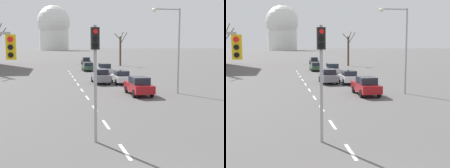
# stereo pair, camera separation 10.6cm
# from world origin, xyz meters

# --- Properties ---
(lane_stripe_0) EXTENTS (0.16, 2.00, 0.01)m
(lane_stripe_0) POSITION_xyz_m (0.00, 4.84, 0.00)
(lane_stripe_0) COLOR silver
(lane_stripe_0) RESTS_ON ground_plane
(lane_stripe_1) EXTENTS (0.16, 2.00, 0.01)m
(lane_stripe_1) POSITION_xyz_m (0.00, 9.34, 0.00)
(lane_stripe_1) COLOR silver
(lane_stripe_1) RESTS_ON ground_plane
(lane_stripe_2) EXTENTS (0.16, 2.00, 0.01)m
(lane_stripe_2) POSITION_xyz_m (0.00, 13.84, 0.00)
(lane_stripe_2) COLOR silver
(lane_stripe_2) RESTS_ON ground_plane
(lane_stripe_3) EXTENTS (0.16, 2.00, 0.01)m
(lane_stripe_3) POSITION_xyz_m (0.00, 18.34, 0.00)
(lane_stripe_3) COLOR silver
(lane_stripe_3) RESTS_ON ground_plane
(lane_stripe_4) EXTENTS (0.16, 2.00, 0.01)m
(lane_stripe_4) POSITION_xyz_m (0.00, 22.84, 0.00)
(lane_stripe_4) COLOR silver
(lane_stripe_4) RESTS_ON ground_plane
(lane_stripe_5) EXTENTS (0.16, 2.00, 0.01)m
(lane_stripe_5) POSITION_xyz_m (0.00, 27.34, 0.00)
(lane_stripe_5) COLOR silver
(lane_stripe_5) RESTS_ON ground_plane
(lane_stripe_6) EXTENTS (0.16, 2.00, 0.01)m
(lane_stripe_6) POSITION_xyz_m (0.00, 31.84, 0.00)
(lane_stripe_6) COLOR silver
(lane_stripe_6) RESTS_ON ground_plane
(lane_stripe_7) EXTENTS (0.16, 2.00, 0.01)m
(lane_stripe_7) POSITION_xyz_m (0.00, 36.34, 0.00)
(lane_stripe_7) COLOR silver
(lane_stripe_7) RESTS_ON ground_plane
(lane_stripe_8) EXTENTS (0.16, 2.00, 0.01)m
(lane_stripe_8) POSITION_xyz_m (0.00, 40.84, 0.00)
(lane_stripe_8) COLOR silver
(lane_stripe_8) RESTS_ON ground_plane
(lane_stripe_9) EXTENTS (0.16, 2.00, 0.01)m
(lane_stripe_9) POSITION_xyz_m (0.00, 45.34, 0.00)
(lane_stripe_9) COLOR silver
(lane_stripe_9) RESTS_ON ground_plane
(traffic_signal_centre_tall) EXTENTS (0.36, 0.34, 5.21)m
(traffic_signal_centre_tall) POSITION_xyz_m (-0.99, 6.36, 3.63)
(traffic_signal_centre_tall) COLOR #9E9EA3
(traffic_signal_centre_tall) RESTS_ON ground_plane
(street_lamp_right) EXTENTS (2.58, 0.36, 7.53)m
(street_lamp_right) POSITION_xyz_m (7.76, 19.00, 4.73)
(street_lamp_right) COLOR #9E9EA3
(street_lamp_right) RESTS_ON ground_plane
(sedan_near_left) EXTENTS (1.76, 4.52, 1.65)m
(sedan_near_left) POSITION_xyz_m (2.64, 27.90, 0.84)
(sedan_near_left) COLOR slate
(sedan_near_left) RESTS_ON ground_plane
(sedan_near_right) EXTENTS (1.75, 4.36, 1.62)m
(sedan_near_right) POSITION_xyz_m (4.59, 18.89, 0.83)
(sedan_near_right) COLOR maroon
(sedan_near_right) RESTS_ON ground_plane
(sedan_mid_centre) EXTENTS (1.78, 4.50, 1.48)m
(sedan_mid_centre) POSITION_xyz_m (3.23, 45.37, 0.75)
(sedan_mid_centre) COLOR #2D4C33
(sedan_mid_centre) RESTS_ON ground_plane
(sedan_far_left) EXTENTS (1.88, 4.45, 1.61)m
(sedan_far_left) POSITION_xyz_m (4.98, 38.98, 0.82)
(sedan_far_left) COLOR #B7B7BC
(sedan_far_left) RESTS_ON ground_plane
(sedan_far_right) EXTENTS (1.80, 4.50, 1.65)m
(sedan_far_right) POSITION_xyz_m (4.81, 62.68, 0.84)
(sedan_far_right) COLOR black
(sedan_far_right) RESTS_ON ground_plane
(sedan_distant_centre) EXTENTS (1.74, 4.23, 1.51)m
(sedan_distant_centre) POSITION_xyz_m (4.83, 27.05, 0.79)
(sedan_distant_centre) COLOR silver
(sedan_distant_centre) RESTS_ON ground_plane
(bare_tree_right_near) EXTENTS (3.14, 1.60, 7.19)m
(bare_tree_right_near) POSITION_xyz_m (11.53, 57.17, 3.43)
(bare_tree_right_near) COLOR #473828
(bare_tree_right_near) RESTS_ON ground_plane
(capitol_dome) EXTENTS (26.74, 26.74, 37.77)m
(capitol_dome) POSITION_xyz_m (0.00, 257.68, 18.40)
(capitol_dome) COLOR silver
(capitol_dome) RESTS_ON ground_plane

